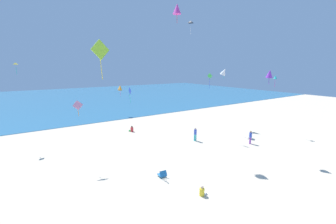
{
  "coord_description": "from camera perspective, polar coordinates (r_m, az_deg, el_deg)",
  "views": [
    {
      "loc": [
        -11.87,
        -11.45,
        8.13
      ],
      "look_at": [
        0.0,
        6.34,
        3.75
      ],
      "focal_mm": 23.36,
      "sensor_mm": 36.0,
      "label": 1
    }
  ],
  "objects": [
    {
      "name": "beach_chair_near_camera",
      "position": [
        17.1,
        -1.46,
        -15.9
      ],
      "size": [
        0.61,
        0.72,
        0.55
      ],
      "rotation": [
        0.0,
        0.0,
        1.48
      ],
      "color": "#2370B2",
      "rests_on": "ground_plane"
    },
    {
      "name": "person_2",
      "position": [
        15.17,
        8.94,
        -19.85
      ],
      "size": [
        0.58,
        0.37,
        0.69
      ],
      "rotation": [
        0.0,
        0.0,
        0.12
      ],
      "color": "yellow",
      "rests_on": "ground_plane"
    },
    {
      "name": "kite_purple",
      "position": [
        21.57,
        24.97,
        9.05
      ],
      "size": [
        0.87,
        0.89,
        1.31
      ],
      "rotation": [
        0.0,
        0.0,
        5.62
      ],
      "color": "purple"
    },
    {
      "name": "kite_pink",
      "position": [
        19.0,
        -22.48,
        1.57
      ],
      "size": [
        0.8,
        0.35,
        1.29
      ],
      "rotation": [
        0.0,
        0.0,
        3.33
      ],
      "color": "pink"
    },
    {
      "name": "person_3",
      "position": [
        25.29,
        20.71,
        -5.97
      ],
      "size": [
        0.37,
        0.37,
        1.44
      ],
      "rotation": [
        0.0,
        0.0,
        1.92
      ],
      "color": "purple",
      "rests_on": "ground_plane"
    },
    {
      "name": "kite_black",
      "position": [
        31.6,
        5.94,
        22.35
      ],
      "size": [
        0.91,
        1.03,
        1.78
      ],
      "rotation": [
        0.0,
        0.0,
        1.13
      ],
      "color": "black"
    },
    {
      "name": "kite_teal",
      "position": [
        29.74,
        26.22,
        8.14
      ],
      "size": [
        0.52,
        0.47,
        1.46
      ],
      "rotation": [
        0.0,
        0.0,
        1.81
      ],
      "color": "#1EADAD"
    },
    {
      "name": "kite_green",
      "position": [
        25.58,
        10.85,
        9.02
      ],
      "size": [
        0.19,
        0.64,
        1.75
      ],
      "rotation": [
        0.0,
        0.0,
        5.19
      ],
      "color": "green"
    },
    {
      "name": "kite_blue",
      "position": [
        17.87,
        -9.92,
        5.25
      ],
      "size": [
        0.12,
        0.57,
        1.28
      ],
      "rotation": [
        0.0,
        0.0,
        4.69
      ],
      "color": "blue"
    },
    {
      "name": "kite_lime",
      "position": [
        12.46,
        -17.27,
        15.06
      ],
      "size": [
        1.06,
        0.26,
        2.1
      ],
      "rotation": [
        0.0,
        0.0,
        3.42
      ],
      "color": "#99DB33"
    },
    {
      "name": "ground_plane",
      "position": [
        25.83,
        -4.54,
        -6.8
      ],
      "size": [
        120.0,
        120.0,
        0.0
      ],
      "primitive_type": "plane",
      "color": "beige"
    },
    {
      "name": "person_0",
      "position": [
        28.6,
        -9.46,
        -4.51
      ],
      "size": [
        0.57,
        0.69,
        0.77
      ],
      "rotation": [
        0.0,
        0.0,
        2.06
      ],
      "color": "red",
      "rests_on": "ground_plane"
    },
    {
      "name": "person_1",
      "position": [
        24.78,
        7.13,
        -5.54
      ],
      "size": [
        0.36,
        0.36,
        1.52
      ],
      "rotation": [
        0.0,
        0.0,
        4.47
      ],
      "color": "#19ADB2",
      "rests_on": "ground_plane"
    },
    {
      "name": "kite_orange",
      "position": [
        38.2,
        -12.42,
        6.24
      ],
      "size": [
        1.17,
        1.27,
        1.92
      ],
      "rotation": [
        0.0,
        0.0,
        5.74
      ],
      "color": "orange"
    },
    {
      "name": "ocean_water",
      "position": [
        63.77,
        -22.74,
        3.38
      ],
      "size": [
        120.0,
        60.0,
        0.05
      ],
      "primitive_type": "cube",
      "color": "teal",
      "rests_on": "ground_plane"
    },
    {
      "name": "kite_yellow",
      "position": [
        27.35,
        -34.97,
        10.27
      ],
      "size": [
        0.59,
        0.59,
        1.17
      ],
      "rotation": [
        0.0,
        0.0,
        0.79
      ],
      "color": "yellow"
    },
    {
      "name": "kite_white",
      "position": [
        30.84,
        14.37,
        10.17
      ],
      "size": [
        0.94,
        1.19,
        1.53
      ],
      "rotation": [
        0.0,
        0.0,
        3.36
      ],
      "color": "white"
    },
    {
      "name": "kite_magenta",
      "position": [
        22.23,
        2.37,
        25.32
      ],
      "size": [
        0.97,
        0.95,
        1.72
      ],
      "rotation": [
        0.0,
        0.0,
        1.82
      ],
      "color": "#DB3DA8"
    }
  ]
}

